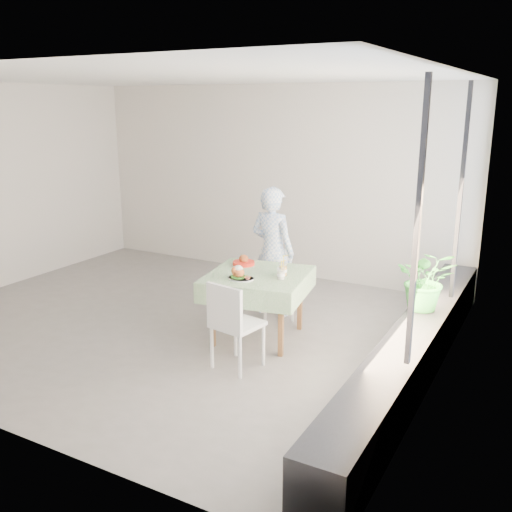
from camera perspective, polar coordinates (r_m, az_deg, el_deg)
The scene contains 15 objects.
floor at distance 6.88m, azimuth -8.10°, elevation -6.70°, with size 6.00×6.00×0.00m, color #64615F.
ceiling at distance 6.39m, azimuth -9.06°, elevation 17.29°, with size 6.00×6.00×0.00m, color white.
wall_back at distance 8.59m, azimuth 1.64°, elevation 7.50°, with size 6.00×0.02×2.80m, color beige.
wall_right at distance 5.27m, azimuth 18.44°, elevation 1.86°, with size 0.02×5.00×2.80m, color beige.
window_pane at distance 5.23m, azimuth 18.34°, elevation 4.57°, with size 0.01×4.80×2.18m, color #D1E0F9.
window_ledge at distance 5.67m, azimuth 15.46°, elevation -9.27°, with size 0.40×4.80×0.50m, color black.
cafe_table at distance 6.27m, azimuth 0.18°, elevation -4.24°, with size 1.20×1.20×0.74m.
chair_far at distance 6.94m, azimuth 2.13°, elevation -4.13°, with size 0.53×0.53×0.81m.
chair_near at distance 5.65m, azimuth -1.95°, elevation -8.53°, with size 0.48×0.48×0.89m.
diner at distance 6.88m, azimuth 1.66°, elevation 0.43°, with size 0.58×0.38×1.59m, color #85A7D5.
main_dish at distance 5.98m, azimuth -1.66°, elevation -1.87°, with size 0.29×0.29×0.15m.
juice_cup_orange at distance 6.10m, azimuth 2.70°, elevation -1.40°, with size 0.10×0.10×0.27m.
juice_cup_lemonade at distance 5.98m, azimuth 2.51°, elevation -1.82°, with size 0.09×0.09×0.24m.
second_dish at distance 6.51m, azimuth -1.24°, elevation -0.59°, with size 0.25×0.25×0.12m.
potted_plant at distance 5.97m, azimuth 16.66°, elevation -2.26°, with size 0.57×0.50×0.64m, color #256F25.
Camera 1 is at (3.89, -5.07, 2.54)m, focal length 40.00 mm.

